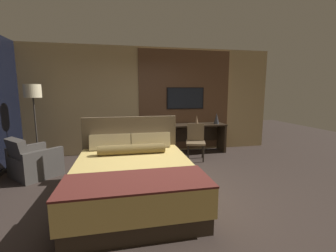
# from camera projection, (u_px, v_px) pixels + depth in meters

# --- Properties ---
(ground_plane) EXTENTS (16.00, 16.00, 0.00)m
(ground_plane) POSITION_uv_depth(u_px,v_px,m) (161.00, 192.00, 3.71)
(ground_plane) COLOR #332823
(wall_back_tv_panel) EXTENTS (7.20, 0.09, 2.80)m
(wall_back_tv_panel) POSITION_uv_depth(u_px,v_px,m) (150.00, 101.00, 6.03)
(wall_back_tv_panel) COLOR tan
(wall_back_tv_panel) RESTS_ON ground_plane
(bed) EXTENTS (1.78, 2.19, 1.17)m
(bed) POSITION_uv_depth(u_px,v_px,m) (134.00, 177.00, 3.47)
(bed) COLOR #33281E
(bed) RESTS_ON ground_plane
(desk) EXTENTS (2.04, 0.55, 0.78)m
(desk) POSITION_uv_depth(u_px,v_px,m) (187.00, 133.00, 6.08)
(desk) COLOR #2D2319
(desk) RESTS_ON ground_plane
(tv) EXTENTS (1.04, 0.04, 0.58)m
(tv) POSITION_uv_depth(u_px,v_px,m) (185.00, 98.00, 6.15)
(tv) COLOR black
(desk_chair) EXTENTS (0.55, 0.55, 0.87)m
(desk_chair) POSITION_uv_depth(u_px,v_px,m) (196.00, 139.00, 5.48)
(desk_chair) COLOR brown
(desk_chair) RESTS_ON ground_plane
(armchair_by_window) EXTENTS (1.07, 1.07, 0.80)m
(armchair_by_window) POSITION_uv_depth(u_px,v_px,m) (34.00, 163.00, 4.39)
(armchair_by_window) COLOR #47423D
(armchair_by_window) RESTS_ON ground_plane
(floor_lamp) EXTENTS (0.34, 0.34, 1.80)m
(floor_lamp) POSITION_uv_depth(u_px,v_px,m) (33.00, 98.00, 4.75)
(floor_lamp) COLOR #282623
(floor_lamp) RESTS_ON ground_plane
(vase_tall) EXTENTS (0.10, 0.10, 0.25)m
(vase_tall) POSITION_uv_depth(u_px,v_px,m) (197.00, 120.00, 5.97)
(vase_tall) COLOR #846647
(vase_tall) RESTS_ON desk
(vase_short) EXTENTS (0.15, 0.15, 0.30)m
(vase_short) POSITION_uv_depth(u_px,v_px,m) (216.00, 118.00, 6.09)
(vase_short) COLOR #333338
(vase_short) RESTS_ON desk
(book) EXTENTS (0.26, 0.22, 0.03)m
(book) POSITION_uv_depth(u_px,v_px,m) (164.00, 125.00, 5.83)
(book) COLOR navy
(book) RESTS_ON desk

